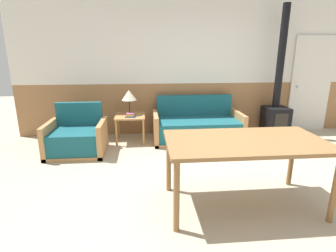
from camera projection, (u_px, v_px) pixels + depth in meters
name	position (u px, v px, depth m)	size (l,w,h in m)	color
ground_plane	(229.00, 193.00, 3.23)	(16.00, 16.00, 0.00)	#B2A58C
wall_back	(193.00, 69.00, 5.39)	(7.20, 0.06, 2.70)	#996B42
couch	(197.00, 127.00, 5.16)	(1.70, 0.86, 0.84)	#B27F4C
armchair	(77.00, 139.00, 4.48)	(0.95, 0.78, 0.83)	#B27F4C
side_table	(130.00, 119.00, 5.03)	(0.56, 0.56, 0.51)	#B27F4C
table_lamp	(129.00, 96.00, 5.01)	(0.28, 0.28, 0.48)	#262628
book_stack	(130.00, 115.00, 4.91)	(0.21, 0.19, 0.07)	#234799
dining_table	(245.00, 147.00, 2.82)	(1.71, 0.91, 0.78)	olive
wood_stove	(277.00, 103.00, 5.31)	(0.46, 0.48, 2.57)	black
entry_door	(310.00, 85.00, 5.65)	(0.89, 0.09, 2.02)	silver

